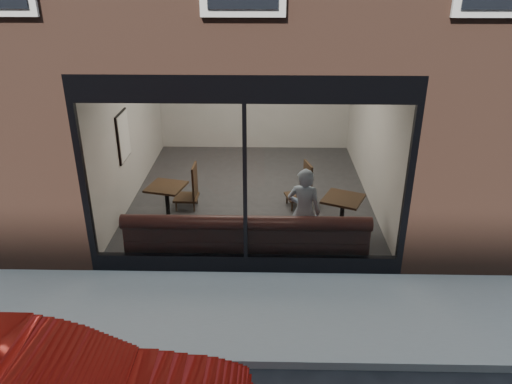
{
  "coord_description": "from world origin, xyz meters",
  "views": [
    {
      "loc": [
        0.31,
        -4.79,
        4.6
      ],
      "look_at": [
        0.16,
        2.4,
        1.27
      ],
      "focal_mm": 35.0,
      "sensor_mm": 36.0,
      "label": 1
    }
  ],
  "objects_px": {
    "cafe_table_right": "(343,199)",
    "cafe_chair_left": "(186,197)",
    "banquette": "(247,247)",
    "cafe_table_left": "(166,187)",
    "cafe_chair_right": "(298,196)",
    "person": "(304,212)"
  },
  "relations": [
    {
      "from": "banquette",
      "to": "cafe_table_left",
      "type": "relative_size",
      "value": 6.14
    },
    {
      "from": "cafe_chair_left",
      "to": "cafe_table_right",
      "type": "bearing_deg",
      "value": 162.14
    },
    {
      "from": "banquette",
      "to": "cafe_table_left",
      "type": "xyz_separation_m",
      "value": [
        -1.57,
        1.28,
        0.52
      ]
    },
    {
      "from": "person",
      "to": "cafe_chair_right",
      "type": "distance_m",
      "value": 1.82
    },
    {
      "from": "banquette",
      "to": "cafe_chair_right",
      "type": "relative_size",
      "value": 8.49
    },
    {
      "from": "cafe_table_right",
      "to": "cafe_chair_left",
      "type": "height_order",
      "value": "cafe_table_right"
    },
    {
      "from": "person",
      "to": "cafe_chair_right",
      "type": "relative_size",
      "value": 3.31
    },
    {
      "from": "cafe_table_right",
      "to": "cafe_chair_left",
      "type": "relative_size",
      "value": 1.41
    },
    {
      "from": "cafe_table_left",
      "to": "cafe_table_right",
      "type": "distance_m",
      "value": 3.3
    },
    {
      "from": "banquette",
      "to": "cafe_table_left",
      "type": "bearing_deg",
      "value": 140.73
    },
    {
      "from": "cafe_table_right",
      "to": "cafe_chair_left",
      "type": "bearing_deg",
      "value": 160.85
    },
    {
      "from": "person",
      "to": "banquette",
      "type": "bearing_deg",
      "value": 26.54
    },
    {
      "from": "banquette",
      "to": "cafe_chair_left",
      "type": "bearing_deg",
      "value": 124.8
    },
    {
      "from": "banquette",
      "to": "cafe_chair_left",
      "type": "height_order",
      "value": "banquette"
    },
    {
      "from": "banquette",
      "to": "cafe_table_right",
      "type": "height_order",
      "value": "cafe_table_right"
    },
    {
      "from": "person",
      "to": "cafe_table_right",
      "type": "height_order",
      "value": "person"
    },
    {
      "from": "cafe_table_left",
      "to": "person",
      "type": "bearing_deg",
      "value": -22.59
    },
    {
      "from": "cafe_table_left",
      "to": "cafe_chair_left",
      "type": "bearing_deg",
      "value": 65.93
    },
    {
      "from": "cafe_chair_left",
      "to": "cafe_chair_right",
      "type": "xyz_separation_m",
      "value": [
        2.28,
        0.1,
        0.0
      ]
    },
    {
      "from": "cafe_table_left",
      "to": "cafe_table_right",
      "type": "xyz_separation_m",
      "value": [
        3.27,
        -0.45,
        0.0
      ]
    },
    {
      "from": "person",
      "to": "cafe_chair_left",
      "type": "relative_size",
      "value": 3.31
    },
    {
      "from": "banquette",
      "to": "cafe_chair_right",
      "type": "height_order",
      "value": "banquette"
    }
  ]
}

